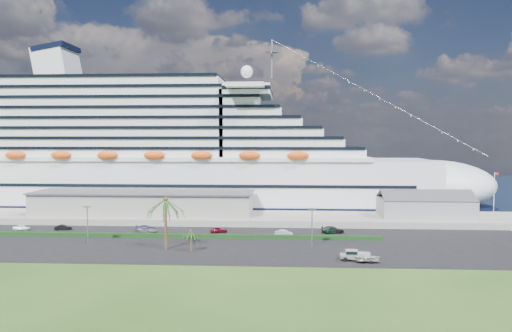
# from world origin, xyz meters

# --- Properties ---
(ground) EXTENTS (420.00, 420.00, 0.00)m
(ground) POSITION_xyz_m (0.00, 0.00, 0.00)
(ground) COLOR #274818
(ground) RESTS_ON ground
(asphalt_lot) EXTENTS (140.00, 38.00, 0.12)m
(asphalt_lot) POSITION_xyz_m (0.00, 11.00, 0.06)
(asphalt_lot) COLOR black
(asphalt_lot) RESTS_ON ground
(wharf) EXTENTS (240.00, 20.00, 1.80)m
(wharf) POSITION_xyz_m (0.00, 40.00, 0.90)
(wharf) COLOR gray
(wharf) RESTS_ON ground
(water) EXTENTS (420.00, 160.00, 0.02)m
(water) POSITION_xyz_m (0.00, 130.00, 0.01)
(water) COLOR black
(water) RESTS_ON ground
(cruise_ship) EXTENTS (191.00, 38.00, 54.00)m
(cruise_ship) POSITION_xyz_m (-21.53, 64.00, 16.69)
(cruise_ship) COLOR silver
(cruise_ship) RESTS_ON ground
(terminal_building) EXTENTS (61.00, 15.00, 6.30)m
(terminal_building) POSITION_xyz_m (-25.00, 40.00, 5.01)
(terminal_building) COLOR gray
(terminal_building) RESTS_ON wharf
(port_shed) EXTENTS (24.00, 12.31, 7.37)m
(port_shed) POSITION_xyz_m (52.00, 40.00, 4.40)
(port_shed) COLOR gray
(port_shed) RESTS_ON wharf
(flagpole) EXTENTS (1.08, 0.16, 12.00)m
(flagpole) POSITION_xyz_m (70.04, 40.00, 8.27)
(flagpole) COLOR silver
(flagpole) RESTS_ON wharf
(hedge) EXTENTS (88.00, 1.10, 0.90)m
(hedge) POSITION_xyz_m (-8.00, 16.00, 0.57)
(hedge) COLOR black
(hedge) RESTS_ON asphalt_lot
(lamp_post_left) EXTENTS (1.60, 0.35, 8.27)m
(lamp_post_left) POSITION_xyz_m (-28.00, 8.00, 5.34)
(lamp_post_left) COLOR gray
(lamp_post_left) RESTS_ON asphalt_lot
(lamp_post_right) EXTENTS (1.60, 0.35, 8.27)m
(lamp_post_right) POSITION_xyz_m (20.00, 8.00, 5.34)
(lamp_post_right) COLOR gray
(lamp_post_right) RESTS_ON asphalt_lot
(palm_tall) EXTENTS (8.82, 8.82, 11.13)m
(palm_tall) POSITION_xyz_m (-10.00, 4.00, 9.20)
(palm_tall) COLOR #47301E
(palm_tall) RESTS_ON ground
(palm_short) EXTENTS (3.53, 3.53, 4.56)m
(palm_short) POSITION_xyz_m (-4.50, 2.50, 3.67)
(palm_short) COLOR #47301E
(palm_short) RESTS_ON ground
(parked_car_0) EXTENTS (4.17, 1.92, 1.39)m
(parked_car_0) POSITION_xyz_m (-50.62, 22.67, 0.81)
(parked_car_0) COLOR white
(parked_car_0) RESTS_ON asphalt_lot
(parked_car_1) EXTENTS (4.36, 2.62, 1.36)m
(parked_car_1) POSITION_xyz_m (-40.54, 23.70, 0.80)
(parked_car_1) COLOR black
(parked_car_1) RESTS_ON asphalt_lot
(parked_car_2) EXTENTS (5.44, 3.74, 1.38)m
(parked_car_2) POSITION_xyz_m (-18.87, 21.35, 0.81)
(parked_car_2) COLOR gray
(parked_car_2) RESTS_ON asphalt_lot
(parked_car_3) EXTENTS (4.94, 2.50, 1.38)m
(parked_car_3) POSITION_xyz_m (-19.81, 23.85, 0.81)
(parked_car_3) COLOR #12133F
(parked_car_3) RESTS_ON asphalt_lot
(parked_car_4) EXTENTS (4.46, 2.79, 1.41)m
(parked_car_4) POSITION_xyz_m (-1.58, 22.32, 0.83)
(parked_car_4) COLOR maroon
(parked_car_4) RESTS_ON asphalt_lot
(parked_car_5) EXTENTS (4.32, 2.48, 1.35)m
(parked_car_5) POSITION_xyz_m (14.07, 19.78, 0.79)
(parked_car_5) COLOR silver
(parked_car_5) RESTS_ON asphalt_lot
(parked_car_6) EXTENTS (5.19, 3.92, 1.31)m
(parked_car_6) POSITION_xyz_m (25.85, 23.68, 0.78)
(parked_car_6) COLOR #0E3A20
(parked_car_6) RESTS_ON asphalt_lot
(parked_car_7) EXTENTS (5.63, 2.66, 1.59)m
(parked_car_7) POSITION_xyz_m (25.83, 23.92, 0.91)
(parked_car_7) COLOR black
(parked_car_7) RESTS_ON asphalt_lot
(pickup_truck) EXTENTS (5.77, 2.58, 1.97)m
(pickup_truck) POSITION_xyz_m (27.40, -2.96, 1.20)
(pickup_truck) COLOR black
(pickup_truck) RESTS_ON asphalt_lot
(boat_trailer) EXTENTS (5.17, 3.29, 1.49)m
(boat_trailer) POSITION_xyz_m (29.53, -4.57, 1.11)
(boat_trailer) COLOR gray
(boat_trailer) RESTS_ON asphalt_lot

